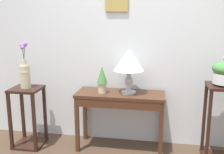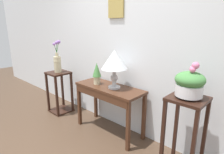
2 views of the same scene
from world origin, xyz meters
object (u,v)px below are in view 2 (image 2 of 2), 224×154
Objects in this scene: pedestal_stand_left at (60,92)px; potted_plant_on_console at (97,72)px; planter_bowl_wide_right at (190,83)px; flower_vase_tall_left at (57,61)px; console_table at (108,94)px; table_lamp at (114,61)px; pedestal_stand_right at (183,137)px.

potted_plant_on_console is at bearing 4.77° from pedestal_stand_left.
pedestal_stand_left is 2.08× the size of planter_bowl_wide_right.
pedestal_stand_left is 0.58m from flower_vase_tall_left.
console_table is 0.51m from table_lamp.
flower_vase_tall_left is (-1.17, -0.09, 0.35)m from console_table.
planter_bowl_wide_right is (1.38, -0.04, 0.14)m from potted_plant_on_console.
planter_bowl_wide_right is at bearing -3.97° from table_lamp.
potted_plant_on_console is 1.09m from pedestal_stand_left.
flower_vase_tall_left is at bearing -174.78° from table_lamp.
planter_bowl_wide_right is at bearing -2.49° from console_table.
planter_bowl_wide_right reaches higher than pedestal_stand_left.
planter_bowl_wide_right is at bearing -14.61° from pedestal_stand_right.
pedestal_stand_right is at bearing 1.03° from flower_vase_tall_left.
pedestal_stand_right is at bearing -2.48° from console_table.
pedestal_stand_left is (-0.95, -0.08, -0.53)m from potted_plant_on_console.
planter_bowl_wide_right is (0.00, -0.00, 0.60)m from pedestal_stand_right.
flower_vase_tall_left reaches higher than pedestal_stand_right.
table_lamp is at bearing 176.04° from pedestal_stand_right.
pedestal_stand_left is at bearing -70.53° from flower_vase_tall_left.
console_table is 1.39× the size of pedestal_stand_left.
flower_vase_tall_left is 2.39m from pedestal_stand_right.
flower_vase_tall_left is at bearing 109.47° from pedestal_stand_left.
flower_vase_tall_left is (-1.27, -0.12, -0.15)m from table_lamp.
console_table is at bearing 4.05° from potted_plant_on_console.
pedestal_stand_left is (-1.17, -0.09, -0.23)m from console_table.
table_lamp is 1.26m from pedestal_stand_right.
potted_plant_on_console is 0.95m from flower_vase_tall_left.
planter_bowl_wide_right is at bearing 1.08° from pedestal_stand_left.
potted_plant_on_console is (-0.32, -0.04, -0.21)m from table_lamp.
pedestal_stand_left is 2.33m from pedestal_stand_right.
pedestal_stand_right is (2.33, 0.04, -0.52)m from flower_vase_tall_left.
flower_vase_tall_left is (-0.95, -0.08, 0.06)m from potted_plant_on_console.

